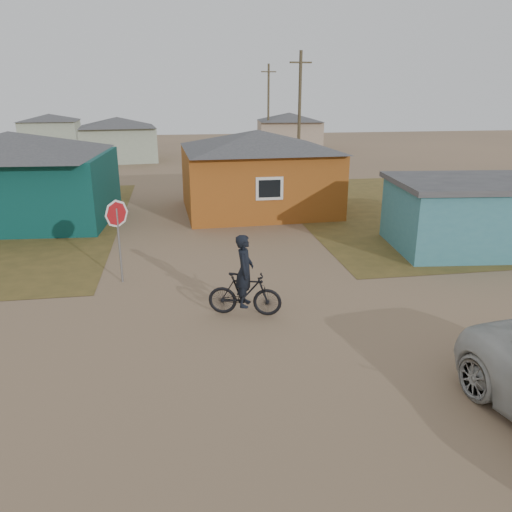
{
  "coord_description": "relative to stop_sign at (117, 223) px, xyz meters",
  "views": [
    {
      "loc": [
        -1.5,
        -9.94,
        5.66
      ],
      "look_at": [
        0.61,
        3.0,
        1.3
      ],
      "focal_mm": 35.0,
      "sensor_mm": 36.0,
      "label": 1
    }
  ],
  "objects": [
    {
      "name": "ground",
      "position": [
        3.27,
        -5.02,
        -1.9
      ],
      "size": [
        120.0,
        120.0,
        0.0
      ],
      "primitive_type": "plane",
      "color": "#8A6D50"
    },
    {
      "name": "grass_ne",
      "position": [
        17.27,
        7.98,
        -1.9
      ],
      "size": [
        20.0,
        18.0,
        0.0
      ],
      "primitive_type": "cube",
      "color": "brown",
      "rests_on": "ground"
    },
    {
      "name": "house_teal",
      "position": [
        -5.23,
        8.48,
        0.15
      ],
      "size": [
        8.93,
        7.08,
        4.0
      ],
      "color": "#0A3733",
      "rests_on": "ground"
    },
    {
      "name": "house_yellow",
      "position": [
        5.77,
        8.98,
        0.1
      ],
      "size": [
        7.72,
        6.76,
        3.9
      ],
      "color": "#984D17",
      "rests_on": "ground"
    },
    {
      "name": "shed_turquoise",
      "position": [
        12.77,
        1.48,
        -0.59
      ],
      "size": [
        6.71,
        4.93,
        2.6
      ],
      "color": "teal",
      "rests_on": "ground"
    },
    {
      "name": "house_pale_west",
      "position": [
        -2.73,
        28.98,
        -0.04
      ],
      "size": [
        7.04,
        6.15,
        3.6
      ],
      "color": "#9CA890",
      "rests_on": "ground"
    },
    {
      "name": "house_beige_east",
      "position": [
        13.27,
        34.98,
        -0.04
      ],
      "size": [
        6.95,
        6.05,
        3.6
      ],
      "color": "tan",
      "rests_on": "ground"
    },
    {
      "name": "house_pale_north",
      "position": [
        -10.73,
        40.98,
        -0.15
      ],
      "size": [
        6.28,
        5.81,
        3.4
      ],
      "color": "#9CA890",
      "rests_on": "ground"
    },
    {
      "name": "utility_pole_near",
      "position": [
        9.77,
        16.98,
        2.24
      ],
      "size": [
        1.4,
        0.2,
        8.0
      ],
      "color": "#4E432F",
      "rests_on": "ground"
    },
    {
      "name": "utility_pole_far",
      "position": [
        10.77,
        32.98,
        2.24
      ],
      "size": [
        1.4,
        0.2,
        8.0
      ],
      "color": "#4E432F",
      "rests_on": "ground"
    },
    {
      "name": "stop_sign",
      "position": [
        0.0,
        0.0,
        0.0
      ],
      "size": [
        0.8,
        0.36,
        2.6
      ],
      "color": "gray",
      "rests_on": "ground"
    },
    {
      "name": "cyclist",
      "position": [
        3.43,
        -2.97,
        -1.1
      ],
      "size": [
        2.02,
        1.05,
        2.2
      ],
      "color": "black",
      "rests_on": "ground"
    }
  ]
}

